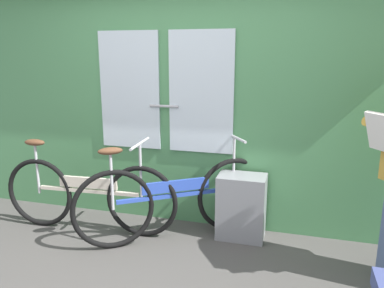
{
  "coord_description": "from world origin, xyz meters",
  "views": [
    {
      "loc": [
        1.01,
        -2.19,
        1.62
      ],
      "look_at": [
        0.21,
        0.61,
        0.92
      ],
      "focal_mm": 35.48,
      "sensor_mm": 36.0,
      "label": 1
    }
  ],
  "objects": [
    {
      "name": "trash_bin_by_wall",
      "position": [
        0.57,
        0.95,
        0.29
      ],
      "size": [
        0.42,
        0.28,
        0.58
      ],
      "primitive_type": "cube",
      "color": "gray",
      "rests_on": "ground_plane"
    },
    {
      "name": "bicycle_leaning_behind",
      "position": [
        0.01,
        0.77,
        0.37
      ],
      "size": [
        1.5,
        1.05,
        0.91
      ],
      "rotation": [
        0.0,
        0.0,
        0.6
      ],
      "color": "black",
      "rests_on": "ground_plane"
    },
    {
      "name": "train_door_wall",
      "position": [
        -0.01,
        1.17,
        1.17
      ],
      "size": [
        4.8,
        0.28,
        2.23
      ],
      "color": "#4C8C56",
      "rests_on": "ground_plane"
    },
    {
      "name": "bicycle_near_door",
      "position": [
        -0.81,
        0.69,
        0.36
      ],
      "size": [
        1.68,
        0.44,
        0.88
      ],
      "rotation": [
        0.0,
        0.0,
        0.06
      ],
      "color": "black",
      "rests_on": "ground_plane"
    }
  ]
}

